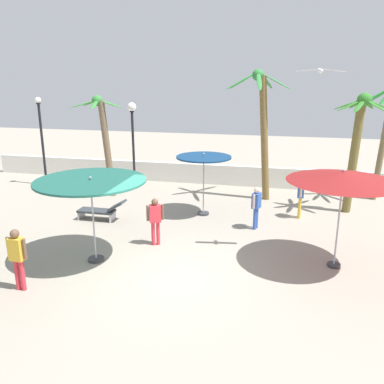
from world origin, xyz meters
TOP-DOWN VIEW (x-y plane):
  - ground_plane at (0.00, 0.00)m, footprint 56.00×56.00m
  - boundary_wall at (0.00, 9.86)m, footprint 25.20×0.30m
  - patio_umbrella_2 at (-2.23, 0.35)m, footprint 3.15×3.15m
  - patio_umbrella_3 at (0.08, 5.14)m, footprint 2.12×2.12m
  - patio_umbrella_4 at (4.66, 1.53)m, footprint 3.06×3.06m
  - palm_tree_1 at (-4.82, 6.85)m, footprint 2.24×2.27m
  - palm_tree_2 at (2.09, 7.82)m, footprint 2.73×2.75m
  - palm_tree_3 at (5.78, 6.78)m, footprint 2.18×2.11m
  - lamp_post_0 at (-8.55, 7.75)m, footprint 0.30×0.30m
  - lamp_post_1 at (-4.09, 8.50)m, footprint 0.42×0.42m
  - lounge_chair_0 at (-3.57, 3.64)m, footprint 1.87×0.56m
  - guest_0 at (-3.35, -1.65)m, footprint 0.56×0.25m
  - guest_1 at (2.21, 4.04)m, footprint 0.34×0.54m
  - guest_2 at (3.79, 5.59)m, footprint 0.26×0.56m
  - guest_3 at (-0.85, 1.86)m, footprint 0.52×0.37m
  - seagull_0 at (3.87, 2.09)m, footprint 1.35×0.39m

SIDE VIEW (x-z plane):
  - ground_plane at x=0.00m, z-range 0.00..0.00m
  - lounge_chair_0 at x=-3.57m, z-range -0.01..0.81m
  - boundary_wall at x=0.00m, z-range 0.00..1.01m
  - guest_1 at x=2.21m, z-range 0.15..1.70m
  - guest_3 at x=-0.85m, z-range 0.16..1.74m
  - guest_0 at x=-3.35m, z-range 0.17..1.83m
  - guest_2 at x=3.79m, z-range 0.18..1.84m
  - patio_umbrella_3 at x=0.08m, z-range 0.93..3.41m
  - lamp_post_0 at x=-8.55m, z-range 0.16..4.51m
  - patio_umbrella_2 at x=-2.23m, z-range 1.08..3.67m
  - patio_umbrella_4 at x=4.66m, z-range 1.23..4.11m
  - lamp_post_1 at x=-4.09m, z-range 0.69..4.81m
  - palm_tree_1 at x=-4.82m, z-range 0.55..5.07m
  - palm_tree_3 at x=5.78m, z-range 0.58..5.30m
  - palm_tree_2 at x=2.09m, z-range 0.63..6.23m
  - seagull_0 at x=3.87m, z-range 5.38..5.52m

